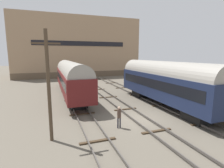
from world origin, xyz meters
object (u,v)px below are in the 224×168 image
object	(u,v)px
train_car_navy	(163,81)
person_worker	(119,115)
utility_pole	(49,85)
train_car_maroon	(71,77)
bench	(206,99)

from	to	relation	value
train_car_navy	person_worker	xyz separation A→B (m)	(-7.28, -4.25, -1.88)
person_worker	utility_pole	size ratio (longest dim) A/B	0.24
train_car_maroon	person_worker	xyz separation A→B (m)	(2.27, -13.16, -1.77)
person_worker	utility_pole	distance (m)	6.03
train_car_maroon	person_worker	bearing A→B (deg)	-80.22
train_car_maroon	utility_pole	bearing A→B (deg)	-102.58
bench	utility_pole	size ratio (longest dim) A/B	0.18
bench	utility_pole	bearing A→B (deg)	-177.31
train_car_maroon	utility_pole	size ratio (longest dim) A/B	2.48
bench	person_worker	world-z (taller)	bench
train_car_navy	train_car_maroon	distance (m)	13.07
train_car_navy	utility_pole	xyz separation A→B (m)	(-12.57, -4.62, 0.99)
train_car_maroon	bench	size ratio (longest dim) A/B	13.51
train_car_navy	person_worker	distance (m)	8.63
utility_pole	bench	bearing A→B (deg)	2.69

